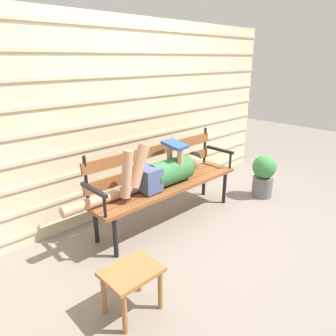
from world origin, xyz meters
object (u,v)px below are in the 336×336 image
Objects in this scene: potted_plant at (264,175)px; footstool at (132,278)px; park_bench at (164,178)px; reclining_person at (161,172)px.

footstool is at bearing -171.01° from potted_plant.
park_bench is 1.38m from footstool.
potted_plant is (2.41, 0.38, 0.02)m from footstool.
reclining_person is 1.52m from potted_plant.
potted_plant is at bearing 8.99° from footstool.
potted_plant is at bearing -18.90° from park_bench.
park_bench reaches higher than footstool.
footstool is at bearing -142.30° from park_bench.
reclining_person is 1.28m from footstool.
reclining_person is at bearing 164.88° from potted_plant.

